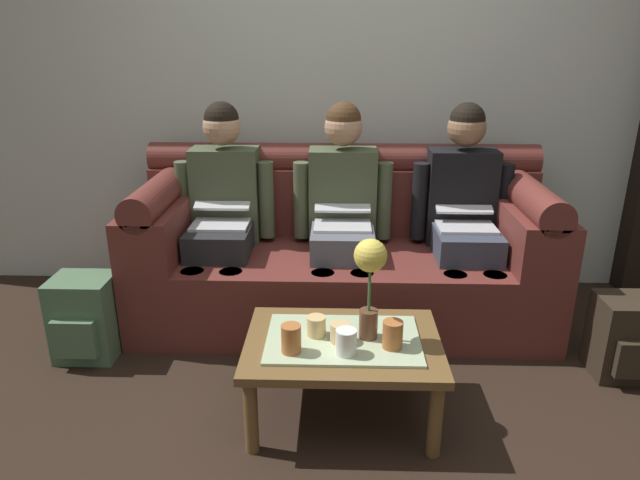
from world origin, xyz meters
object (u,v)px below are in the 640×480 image
coffee_table (343,350)px  backpack_right (625,338)px  cup_far_center (346,342)px  cup_far_right (291,339)px  cup_near_right (393,334)px  couch (342,254)px  person_middle (343,206)px  cup_far_left (340,332)px  person_left (223,205)px  cup_near_left (316,326)px  backpack_left (85,318)px  flower_vase (370,273)px  person_right (464,207)px

coffee_table → backpack_right: 1.41m
cup_far_center → cup_far_right: 0.22m
cup_near_right → couch: bearing=100.7°
person_middle → cup_far_center: bearing=-89.5°
cup_far_left → cup_far_right: 0.21m
person_left → cup_near_left: size_ratio=14.38×
cup_far_right → couch: bearing=79.3°
person_middle → coffee_table: bearing=-90.0°
couch → backpack_left: 1.41m
cup_far_right → backpack_left: bearing=152.9°
cup_far_center → cup_far_left: (-0.02, 0.09, -0.01)m
cup_near_left → cup_far_center: bearing=-49.1°
person_left → cup_far_right: person_left is taller
cup_near_right → cup_far_right: cup_far_right is taller
person_middle → backpack_right: 1.56m
couch → flower_vase: (0.10, -0.96, 0.30)m
cup_near_right → cup_far_left: (-0.21, 0.04, -0.02)m
person_right → cup_near_left: 1.25m
coffee_table → cup_near_left: size_ratio=9.60×
person_middle → backpack_right: size_ratio=3.08×
cup_near_left → coffee_table: bearing=-10.6°
person_right → cup_near_right: size_ratio=10.69×
person_right → cup_near_right: 1.16m
coffee_table → backpack_left: (-1.30, 0.45, -0.11)m
coffee_table → person_middle: bearing=90.0°
cup_far_center → cup_far_right: bearing=178.3°
person_right → cup_far_right: person_right is taller
person_middle → cup_near_left: bearing=-96.7°
couch → cup_near_right: couch is taller
couch → cup_near_left: 0.96m
person_left → cup_far_center: person_left is taller
cup_near_left → backpack_left: cup_near_left is taller
cup_far_left → person_left: bearing=123.6°
person_left → backpack_left: size_ratio=2.85×
cup_near_right → cup_far_right: size_ratio=0.98×
person_left → cup_far_center: size_ratio=11.83×
person_middle → flower_vase: 0.96m
flower_vase → cup_near_right: bearing=-39.7°
coffee_table → cup_far_left: 0.10m
backpack_left → backpack_right: bearing=-1.9°
cup_far_left → backpack_left: cup_far_left is taller
coffee_table → cup_far_center: bearing=-85.2°
couch → coffee_table: bearing=-90.0°
flower_vase → coffee_table: bearing=-173.5°
person_middle → cup_near_left: (-0.11, -0.95, -0.24)m
cup_far_right → flower_vase: bearing=22.0°
couch → cup_near_left: (-0.11, -0.95, 0.05)m
cup_near_right → cup_far_right: (-0.40, -0.05, 0.00)m
cup_near_right → backpack_right: (1.16, 0.42, -0.24)m
flower_vase → cup_near_left: bearing=177.6°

